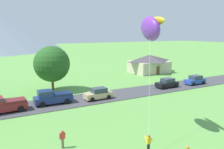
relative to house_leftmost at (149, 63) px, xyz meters
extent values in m
cube|color=#424247|center=(-24.51, -14.60, -2.26)|extent=(160.00, 6.20, 0.08)
cube|color=beige|center=(0.00, 0.00, -0.87)|extent=(8.60, 7.01, 2.86)
pyramid|color=#474247|center=(0.00, 0.00, 1.35)|extent=(9.28, 7.57, 1.57)
cube|color=brown|center=(0.00, -3.52, -1.30)|extent=(0.90, 0.06, 2.00)
cylinder|color=brown|center=(-25.92, -6.82, -1.12)|extent=(0.44, 0.44, 2.36)
sphere|color=#23561E|center=(-25.92, -6.82, 2.35)|extent=(6.10, 6.10, 6.10)
cube|color=black|center=(-7.34, -14.79, -1.62)|extent=(4.24, 1.89, 0.80)
cube|color=#2D3847|center=(-7.19, -14.79, -0.88)|extent=(2.23, 1.63, 0.68)
cylinder|color=black|center=(-8.67, -15.74, -1.90)|extent=(0.65, 0.25, 0.64)
cylinder|color=black|center=(-8.71, -13.90, -1.90)|extent=(0.65, 0.25, 0.64)
cylinder|color=black|center=(-5.97, -15.68, -1.90)|extent=(0.65, 0.25, 0.64)
cylinder|color=black|center=(-6.01, -13.84, -1.90)|extent=(0.65, 0.25, 0.64)
cube|color=tan|center=(-21.43, -15.45, -1.62)|extent=(4.20, 1.80, 0.80)
cube|color=#2D3847|center=(-21.28, -15.45, -0.88)|extent=(2.20, 1.59, 0.68)
cylinder|color=black|center=(-22.78, -16.37, -1.90)|extent=(0.64, 0.24, 0.64)
cylinder|color=black|center=(-22.78, -14.53, -1.90)|extent=(0.64, 0.24, 0.64)
cylinder|color=black|center=(-20.08, -16.37, -1.90)|extent=(0.64, 0.24, 0.64)
cylinder|color=black|center=(-20.08, -14.53, -1.90)|extent=(0.64, 0.24, 0.64)
cube|color=#2847A8|center=(-0.72, -15.28, -1.62)|extent=(4.23, 1.88, 0.80)
cube|color=#2D3847|center=(-0.57, -15.28, -0.88)|extent=(2.23, 1.63, 0.68)
cylinder|color=black|center=(-2.05, -16.23, -1.90)|extent=(0.64, 0.25, 0.64)
cylinder|color=black|center=(-2.09, -14.39, -1.90)|extent=(0.64, 0.25, 0.64)
cylinder|color=black|center=(0.65, -16.17, -1.90)|extent=(0.64, 0.25, 0.64)
cylinder|color=black|center=(0.61, -14.33, -1.90)|extent=(0.64, 0.25, 0.64)
cube|color=navy|center=(-27.92, -14.57, -1.54)|extent=(5.28, 2.21, 0.84)
cube|color=navy|center=(-29.02, -14.53, -0.67)|extent=(1.97, 1.92, 0.90)
cube|color=#2D3847|center=(-29.02, -14.53, -0.40)|extent=(1.69, 1.94, 0.28)
cube|color=navy|center=(-26.77, -14.62, -0.94)|extent=(2.78, 2.07, 0.36)
cylinder|color=black|center=(-29.66, -15.52, -1.84)|extent=(0.77, 0.31, 0.76)
cylinder|color=black|center=(-29.58, -13.48, -1.84)|extent=(0.77, 0.31, 0.76)
cylinder|color=black|center=(-26.26, -15.66, -1.84)|extent=(0.77, 0.31, 0.76)
cylinder|color=black|center=(-26.18, -13.62, -1.84)|extent=(0.77, 0.31, 0.76)
cube|color=maroon|center=(-34.17, -15.12, -1.54)|extent=(5.29, 2.24, 0.84)
cube|color=maroon|center=(-33.02, -15.07, -0.94)|extent=(2.79, 2.08, 0.36)
cylinder|color=black|center=(-32.43, -16.06, -1.84)|extent=(0.77, 0.32, 0.76)
cylinder|color=black|center=(-32.52, -14.03, -1.84)|extent=(0.77, 0.32, 0.76)
cylinder|color=black|center=(-24.68, -31.91, -1.86)|extent=(0.24, 0.24, 0.88)
cube|color=yellow|center=(-24.68, -31.91, -1.13)|extent=(0.36, 0.22, 0.58)
sphere|color=#9E7051|center=(-24.68, -31.91, -0.73)|extent=(0.21, 0.21, 0.21)
cylinder|color=yellow|center=(-24.90, -31.85, -0.99)|extent=(0.18, 0.55, 0.37)
cylinder|color=yellow|center=(-24.46, -31.85, -0.99)|extent=(0.18, 0.55, 0.37)
ellipsoid|color=purple|center=(-21.78, -27.97, 7.98)|extent=(2.85, 4.29, 2.58)
ellipsoid|color=yellow|center=(-21.24, -28.14, 8.69)|extent=(1.74, 4.00, 0.89)
cylinder|color=silver|center=(-23.23, -29.94, 3.62)|extent=(2.93, 3.96, 8.74)
cylinder|color=#70604C|center=(-30.64, -27.57, -1.86)|extent=(0.24, 0.24, 0.88)
cube|color=red|center=(-30.64, -27.57, -1.13)|extent=(0.36, 0.22, 0.58)
sphere|color=#9E7051|center=(-30.64, -27.57, -0.73)|extent=(0.21, 0.21, 0.21)
cylinder|color=red|center=(-30.86, -27.57, -1.18)|extent=(0.12, 0.18, 0.59)
cylinder|color=red|center=(-30.42, -27.57, -1.18)|extent=(0.12, 0.18, 0.59)
sphere|color=orange|center=(-21.20, -32.90, -2.18)|extent=(0.24, 0.24, 0.24)
camera|label=1|loc=(-36.08, -46.29, 7.67)|focal=37.71mm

